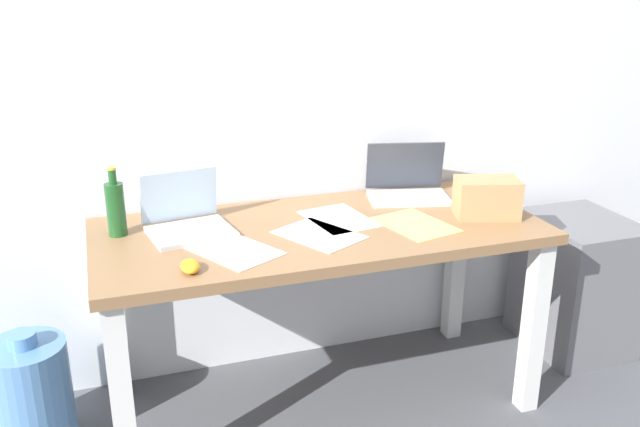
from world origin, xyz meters
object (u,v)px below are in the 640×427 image
desk (320,252)px  laptop_right (407,186)px  cardboard_box (487,198)px  beer_bottle (116,208)px  filing_cabinet (576,283)px  water_cooler_jug (31,394)px  computer_mouse (190,266)px  laptop_left (187,220)px

desk → laptop_right: bearing=25.0°
desk → laptop_right: (0.45, 0.21, 0.16)m
laptop_right → cardboard_box: bearing=-59.0°
beer_bottle → filing_cabinet: bearing=-2.7°
desk → laptop_right: 0.52m
cardboard_box → filing_cabinet: 0.82m
beer_bottle → water_cooler_jug: bearing=-170.6°
computer_mouse → water_cooler_jug: (-0.56, 0.34, -0.57)m
laptop_right → filing_cabinet: bearing=-11.1°
laptop_left → laptop_right: (0.93, 0.11, 0.01)m
desk → water_cooler_jug: 1.17m
beer_bottle → filing_cabinet: (1.96, -0.09, -0.55)m
beer_bottle → laptop_right: bearing=3.1°
laptop_right → water_cooler_jug: bearing=-175.4°
beer_bottle → computer_mouse: size_ratio=2.51×
beer_bottle → desk: bearing=-11.8°
filing_cabinet → desk: bearing=-177.4°
computer_mouse → cardboard_box: (1.16, 0.15, 0.06)m
laptop_left → filing_cabinet: (1.72, -0.05, -0.49)m
laptop_left → desk: bearing=-12.5°
beer_bottle → cardboard_box: (1.35, -0.25, -0.03)m
beer_bottle → filing_cabinet: beer_bottle is taller
computer_mouse → water_cooler_jug: size_ratio=0.22×
beer_bottle → cardboard_box: beer_bottle is taller
laptop_left → computer_mouse: bearing=-97.0°
desk → laptop_left: size_ratio=5.12×
computer_mouse → cardboard_box: 1.17m
computer_mouse → filing_cabinet: bearing=12.3°
water_cooler_jug → filing_cabinet: filing_cabinet is taller
laptop_right → water_cooler_jug: 1.65m
cardboard_box → laptop_right: bearing=121.0°
laptop_right → beer_bottle: bearing=-176.9°
cardboard_box → laptop_left: bearing=169.6°
water_cooler_jug → filing_cabinet: size_ratio=0.74×
computer_mouse → water_cooler_jug: 0.87m
water_cooler_jug → desk: bearing=-4.7°
laptop_right → cardboard_box: (0.19, -0.31, 0.02)m
beer_bottle → cardboard_box: 1.38m
water_cooler_jug → cardboard_box: bearing=-6.2°
desk → computer_mouse: size_ratio=16.49×
filing_cabinet → laptop_left: bearing=178.4°
beer_bottle → cardboard_box: bearing=-10.3°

